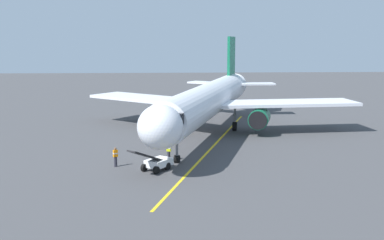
{
  "coord_description": "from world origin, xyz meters",
  "views": [
    {
      "loc": [
        4.67,
        55.06,
        10.7
      ],
      "look_at": [
        1.98,
        9.31,
        3.0
      ],
      "focal_mm": 43.46,
      "sensor_mm": 36.0,
      "label": 1
    }
  ],
  "objects_px": {
    "belt_loader_near_nose": "(156,162)",
    "ground_crew_marshaller": "(115,157)",
    "airplane": "(209,100)",
    "ground_crew_wing_walker": "(169,151)"
  },
  "relations": [
    {
      "from": "ground_crew_wing_walker",
      "to": "ground_crew_marshaller",
      "type": "bearing_deg",
      "value": 21.12
    },
    {
      "from": "belt_loader_near_nose",
      "to": "airplane",
      "type": "bearing_deg",
      "value": -110.94
    },
    {
      "from": "belt_loader_near_nose",
      "to": "ground_crew_marshaller",
      "type": "bearing_deg",
      "value": -21.56
    },
    {
      "from": "ground_crew_marshaller",
      "to": "ground_crew_wing_walker",
      "type": "bearing_deg",
      "value": -158.88
    },
    {
      "from": "belt_loader_near_nose",
      "to": "ground_crew_wing_walker",
      "type": "bearing_deg",
      "value": -108.38
    },
    {
      "from": "ground_crew_marshaller",
      "to": "belt_loader_near_nose",
      "type": "bearing_deg",
      "value": 158.44
    },
    {
      "from": "ground_crew_wing_walker",
      "to": "belt_loader_near_nose",
      "type": "relative_size",
      "value": 0.39
    },
    {
      "from": "airplane",
      "to": "ground_crew_wing_walker",
      "type": "xyz_separation_m",
      "value": [
        4.89,
        12.34,
        -3.12
      ]
    },
    {
      "from": "airplane",
      "to": "ground_crew_marshaller",
      "type": "bearing_deg",
      "value": 56.03
    },
    {
      "from": "ground_crew_marshaller",
      "to": "airplane",
      "type": "bearing_deg",
      "value": -123.97
    }
  ]
}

